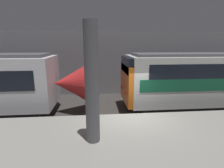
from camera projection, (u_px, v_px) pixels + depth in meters
The scene contains 4 objects.
ground_plane at pixel (129, 133), 7.79m from camera, with size 120.00×120.00×0.00m, color #33302D.
platform at pixel (146, 162), 5.20m from camera, with size 40.00×5.12×0.94m.
station_rear_barrier at pixel (114, 63), 13.54m from camera, with size 50.00×0.15×4.80m.
support_pillar_near at pixel (92, 85), 5.09m from camera, with size 0.42×0.42×3.60m.
Camera 1 is at (-1.41, -6.99, 3.91)m, focal length 28.00 mm.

